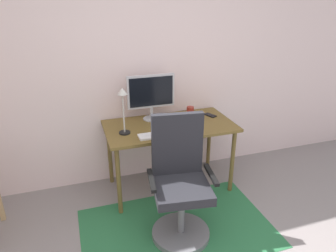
{
  "coord_description": "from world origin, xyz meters",
  "views": [
    {
      "loc": [
        -0.67,
        -1.02,
        2.0
      ],
      "look_at": [
        0.17,
        1.53,
        0.85
      ],
      "focal_mm": 33.24,
      "sensor_mm": 36.0,
      "label": 1
    }
  ],
  "objects": [
    {
      "name": "office_chair",
      "position": [
        0.12,
        1.08,
        0.46
      ],
      "size": [
        0.58,
        0.52,
        1.09
      ],
      "rotation": [
        0.0,
        0.0,
        -0.14
      ],
      "color": "slate",
      "rests_on": "ground"
    },
    {
      "name": "keyboard",
      "position": [
        0.1,
        1.56,
        0.76
      ],
      "size": [
        0.43,
        0.13,
        0.02
      ],
      "primitive_type": "cube",
      "color": "white",
      "rests_on": "desk"
    },
    {
      "name": "coffee_cup",
      "position": [
        0.56,
        1.95,
        0.8
      ],
      "size": [
        0.08,
        0.08,
        0.1
      ],
      "primitive_type": "cylinder",
      "color": "maroon",
      "rests_on": "desk"
    },
    {
      "name": "desk",
      "position": [
        0.27,
        1.78,
        0.67
      ],
      "size": [
        1.32,
        0.69,
        0.75
      ],
      "color": "brown",
      "rests_on": "ground"
    },
    {
      "name": "wall_back",
      "position": [
        0.0,
        2.2,
        1.3
      ],
      "size": [
        6.0,
        0.1,
        2.6
      ],
      "primitive_type": "cube",
      "color": "silver",
      "rests_on": "ground"
    },
    {
      "name": "area_rug",
      "position": [
        0.12,
        1.11,
        0.0
      ],
      "size": [
        1.72,
        1.07,
        0.01
      ],
      "primitive_type": "cube",
      "color": "#28673D",
      "rests_on": "ground"
    },
    {
      "name": "cell_phone",
      "position": [
        0.77,
        1.89,
        0.75
      ],
      "size": [
        0.12,
        0.16,
        0.01
      ],
      "primitive_type": "cube",
      "rotation": [
        0.0,
        0.0,
        0.39
      ],
      "color": "black",
      "rests_on": "desk"
    },
    {
      "name": "desk_lamp",
      "position": [
        -0.21,
        1.71,
        1.06
      ],
      "size": [
        0.11,
        0.11,
        0.45
      ],
      "color": "black",
      "rests_on": "desk"
    },
    {
      "name": "monitor",
      "position": [
        0.13,
        1.99,
        1.04
      ],
      "size": [
        0.5,
        0.18,
        0.48
      ],
      "color": "#B2B2B7",
      "rests_on": "desk"
    },
    {
      "name": "computer_mouse",
      "position": [
        0.44,
        1.6,
        0.77
      ],
      "size": [
        0.06,
        0.1,
        0.03
      ],
      "primitive_type": "ellipsoid",
      "color": "black",
      "rests_on": "desk"
    }
  ]
}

